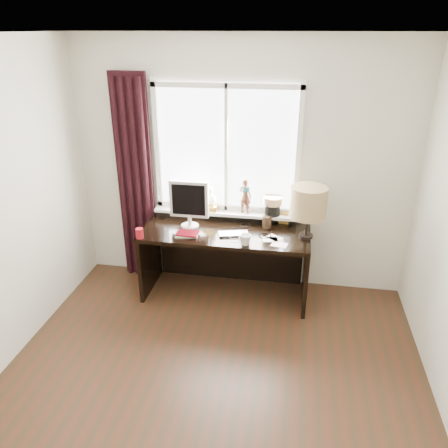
% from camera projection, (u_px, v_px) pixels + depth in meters
% --- Properties ---
extents(floor, '(3.50, 4.00, 0.00)m').
position_uv_depth(floor, '(202.00, 415.00, 3.25)').
color(floor, '#342516').
rests_on(floor, ground).
extents(ceiling, '(3.50, 4.00, 0.00)m').
position_uv_depth(ceiling, '(191.00, 35.00, 2.18)').
color(ceiling, white).
rests_on(ceiling, wall_back).
extents(wall_back, '(3.50, 0.00, 2.60)m').
position_uv_depth(wall_back, '(241.00, 168.00, 4.51)').
color(wall_back, beige).
rests_on(wall_back, ground).
extents(laptop, '(0.33, 0.26, 0.02)m').
position_uv_depth(laptop, '(234.00, 234.00, 4.33)').
color(laptop, silver).
rests_on(laptop, desk).
extents(mug, '(0.14, 0.15, 0.11)m').
position_uv_depth(mug, '(246.00, 239.00, 4.12)').
color(mug, white).
rests_on(mug, desk).
extents(red_cup, '(0.08, 0.08, 0.10)m').
position_uv_depth(red_cup, '(140.00, 233.00, 4.25)').
color(red_cup, maroon).
rests_on(red_cup, desk).
extents(window, '(1.52, 0.21, 1.40)m').
position_uv_depth(window, '(228.00, 168.00, 4.48)').
color(window, white).
rests_on(window, ground).
extents(curtain, '(0.38, 0.09, 2.25)m').
position_uv_depth(curtain, '(135.00, 182.00, 4.67)').
color(curtain, black).
rests_on(curtain, floor).
extents(desk, '(1.70, 0.70, 0.75)m').
position_uv_depth(desk, '(227.00, 248.00, 4.61)').
color(desk, black).
rests_on(desk, floor).
extents(monitor, '(0.40, 0.18, 0.49)m').
position_uv_depth(monitor, '(189.00, 201.00, 4.40)').
color(monitor, beige).
rests_on(monitor, desk).
extents(notebook_stack, '(0.24, 0.19, 0.03)m').
position_uv_depth(notebook_stack, '(187.00, 234.00, 4.32)').
color(notebook_stack, beige).
rests_on(notebook_stack, desk).
extents(brush_holder, '(0.09, 0.09, 0.25)m').
position_uv_depth(brush_holder, '(267.00, 222.00, 4.48)').
color(brush_holder, black).
rests_on(brush_holder, desk).
extents(icon_frame, '(0.10, 0.03, 0.13)m').
position_uv_depth(icon_frame, '(284.00, 218.00, 4.55)').
color(icon_frame, gold).
rests_on(icon_frame, desk).
extents(table_lamp, '(0.35, 0.35, 0.52)m').
position_uv_depth(table_lamp, '(308.00, 203.00, 4.14)').
color(table_lamp, black).
rests_on(table_lamp, desk).
extents(loose_papers, '(0.26, 0.30, 0.00)m').
position_uv_depth(loose_papers, '(275.00, 241.00, 4.21)').
color(loose_papers, white).
rests_on(loose_papers, desk).
extents(desk_cables, '(0.44, 0.37, 0.01)m').
position_uv_depth(desk_cables, '(251.00, 231.00, 4.41)').
color(desk_cables, black).
rests_on(desk_cables, desk).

